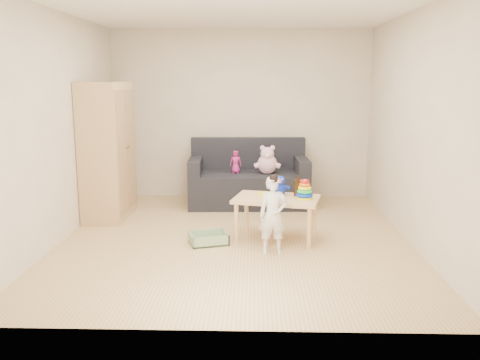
{
  "coord_description": "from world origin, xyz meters",
  "views": [
    {
      "loc": [
        0.22,
        -5.72,
        1.82
      ],
      "look_at": [
        0.05,
        0.25,
        0.65
      ],
      "focal_mm": 38.0,
      "sensor_mm": 36.0,
      "label": 1
    }
  ],
  "objects_px": {
    "wardrobe": "(108,151)",
    "toddler": "(273,216)",
    "sofa": "(249,189)",
    "play_table": "(276,218)"
  },
  "relations": [
    {
      "from": "wardrobe",
      "to": "sofa",
      "type": "relative_size",
      "value": 1.04
    },
    {
      "from": "wardrobe",
      "to": "toddler",
      "type": "xyz_separation_m",
      "value": [
        2.16,
        -1.44,
        -0.5
      ]
    },
    {
      "from": "toddler",
      "to": "sofa",
      "type": "bearing_deg",
      "value": 93.08
    },
    {
      "from": "play_table",
      "to": "sofa",
      "type": "bearing_deg",
      "value": 101.55
    },
    {
      "from": "toddler",
      "to": "wardrobe",
      "type": "bearing_deg",
      "value": 141.8
    },
    {
      "from": "wardrobe",
      "to": "toddler",
      "type": "distance_m",
      "value": 2.65
    },
    {
      "from": "sofa",
      "to": "play_table",
      "type": "relative_size",
      "value": 1.83
    },
    {
      "from": "wardrobe",
      "to": "sofa",
      "type": "xyz_separation_m",
      "value": [
        1.88,
        0.7,
        -0.66
      ]
    },
    {
      "from": "sofa",
      "to": "toddler",
      "type": "bearing_deg",
      "value": -84.76
    },
    {
      "from": "wardrobe",
      "to": "toddler",
      "type": "bearing_deg",
      "value": -33.65
    }
  ]
}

